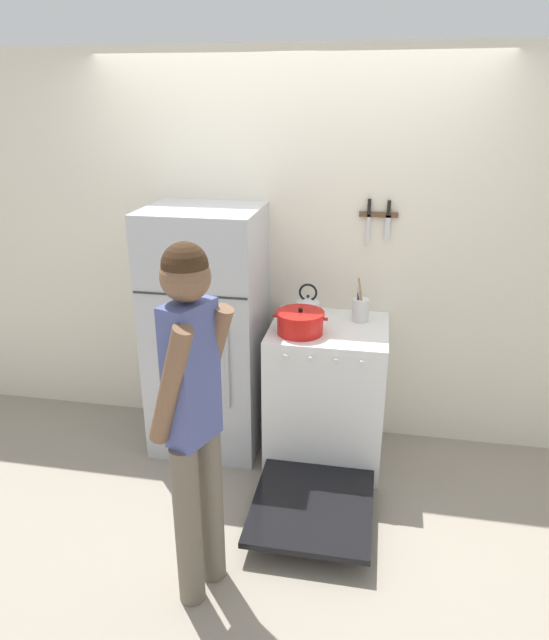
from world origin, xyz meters
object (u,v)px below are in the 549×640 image
dutch_oven_pot (300,322)px  stove_range (326,396)px  utensil_jar (360,310)px  refrigerator (207,332)px  tea_kettle (308,307)px  person (193,411)px

dutch_oven_pot → stove_range: bearing=29.7°
stove_range → dutch_oven_pot: 0.57m
dutch_oven_pot → utensil_jar: (0.35, 0.27, 0.01)m
dutch_oven_pot → refrigerator: bearing=166.2°
tea_kettle → dutch_oven_pot: bearing=-92.8°
refrigerator → utensil_jar: (0.98, 0.11, 0.18)m
refrigerator → person: 1.31m
stove_range → refrigerator: bearing=175.5°
tea_kettle → person: person is taller
utensil_jar → person: 1.52m
refrigerator → dutch_oven_pot: bearing=-13.8°
stove_range → dutch_oven_pot: bearing=-150.3°
refrigerator → tea_kettle: bearing=9.4°
refrigerator → stove_range: refrigerator is taller
tea_kettle → utensil_jar: utensil_jar is taller
stove_range → tea_kettle: tea_kettle is taller
utensil_jar → refrigerator: bearing=-173.4°
refrigerator → tea_kettle: (0.65, 0.11, 0.18)m
refrigerator → tea_kettle: 0.68m
refrigerator → utensil_jar: refrigerator is taller
utensil_jar → person: (-0.65, -1.37, -0.01)m
stove_range → person: size_ratio=0.81×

